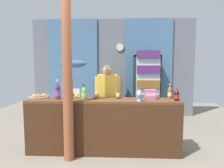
% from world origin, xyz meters
% --- Properties ---
extents(ground_plane, '(7.71, 7.71, 0.00)m').
position_xyz_m(ground_plane, '(0.00, 1.19, 0.00)').
color(ground_plane, gray).
extents(back_wall_curtained, '(4.69, 0.22, 2.81)m').
position_xyz_m(back_wall_curtained, '(-0.01, 3.01, 1.44)').
color(back_wall_curtained, slate).
rests_on(back_wall_curtained, ground).
extents(stall_counter, '(2.60, 0.45, 0.93)m').
position_xyz_m(stall_counter, '(-0.05, 0.31, 0.56)').
color(stall_counter, brown).
rests_on(stall_counter, ground).
extents(timber_post, '(0.18, 0.16, 2.64)m').
position_xyz_m(timber_post, '(-0.58, 0.09, 1.27)').
color(timber_post, '#995133').
rests_on(timber_post, ground).
extents(drink_fridge, '(0.69, 0.64, 1.86)m').
position_xyz_m(drink_fridge, '(0.93, 2.48, 1.02)').
color(drink_fridge, '#232328').
rests_on(drink_fridge, ground).
extents(bottle_shelf_rack, '(0.48, 0.28, 1.13)m').
position_xyz_m(bottle_shelf_rack, '(0.04, 2.62, 0.59)').
color(bottle_shelf_rack, brown).
rests_on(bottle_shelf_rack, ground).
extents(plastic_lawn_chair, '(0.44, 0.44, 0.86)m').
position_xyz_m(plastic_lawn_chair, '(-1.08, 2.28, 0.49)').
color(plastic_lawn_chair, silver).
rests_on(plastic_lawn_chair, ground).
extents(shopkeeper, '(0.48, 0.42, 1.52)m').
position_xyz_m(shopkeeper, '(-0.01, 0.77, 0.95)').
color(shopkeeper, '#28282D').
rests_on(shopkeeper, ground).
extents(soda_bottle_grape_soda, '(0.09, 0.09, 0.34)m').
position_xyz_m(soda_bottle_grape_soda, '(-0.83, 0.38, 1.07)').
color(soda_bottle_grape_soda, '#56286B').
rests_on(soda_bottle_grape_soda, stall_counter).
extents(soda_bottle_iced_tea, '(0.07, 0.07, 0.26)m').
position_xyz_m(soda_bottle_iced_tea, '(1.10, 0.53, 1.04)').
color(soda_bottle_iced_tea, brown).
rests_on(soda_bottle_iced_tea, stall_counter).
extents(soda_bottle_lime_soda, '(0.08, 0.08, 0.25)m').
position_xyz_m(soda_bottle_lime_soda, '(-0.40, 0.45, 1.04)').
color(soda_bottle_lime_soda, '#75C64C').
rests_on(soda_bottle_lime_soda, stall_counter).
extents(soda_bottle_cola, '(0.08, 0.08, 0.22)m').
position_xyz_m(soda_bottle_cola, '(1.16, 0.33, 1.02)').
color(soda_bottle_cola, black).
rests_on(soda_bottle_cola, stall_counter).
extents(soda_bottle_water, '(0.07, 0.07, 0.23)m').
position_xyz_m(soda_bottle_water, '(0.54, 0.26, 1.03)').
color(soda_bottle_water, silver).
rests_on(soda_bottle_water, stall_counter).
extents(snack_box_wafer, '(0.19, 0.12, 0.16)m').
position_xyz_m(snack_box_wafer, '(0.75, 0.47, 1.01)').
color(snack_box_wafer, '#B76699').
rests_on(snack_box_wafer, stall_counter).
extents(pastry_tray, '(0.34, 0.34, 0.07)m').
position_xyz_m(pastry_tray, '(-1.21, 0.50, 0.96)').
color(pastry_tray, '#BCBCC1').
rests_on(pastry_tray, stall_counter).
extents(banana_bunch, '(0.26, 0.06, 0.16)m').
position_xyz_m(banana_bunch, '(-0.61, 0.50, 0.99)').
color(banana_bunch, '#DBCC42').
rests_on(banana_bunch, stall_counter).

